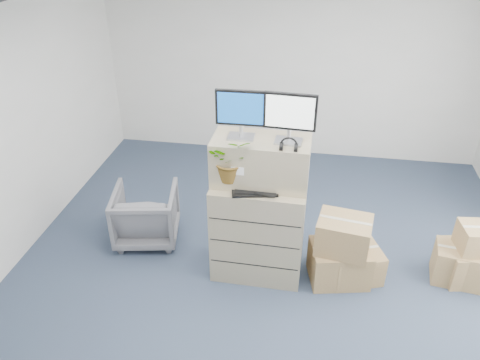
# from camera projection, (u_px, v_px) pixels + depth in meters

# --- Properties ---
(ground) EXTENTS (7.00, 7.00, 0.00)m
(ground) POSITION_uv_depth(u_px,v_px,m) (266.00, 296.00, 5.11)
(ground) COLOR #283449
(ground) RESTS_ON ground
(wall_back) EXTENTS (6.00, 0.02, 2.80)m
(wall_back) POSITION_uv_depth(u_px,v_px,m) (294.00, 72.00, 7.37)
(wall_back) COLOR silver
(wall_back) RESTS_ON ground
(filing_cabinet_lower) EXTENTS (1.01, 0.63, 1.16)m
(filing_cabinet_lower) POSITION_uv_depth(u_px,v_px,m) (258.00, 229.00, 5.20)
(filing_cabinet_lower) COLOR tan
(filing_cabinet_lower) RESTS_ON ground
(filing_cabinet_upper) EXTENTS (1.01, 0.52, 0.50)m
(filing_cabinet_upper) POSITION_uv_depth(u_px,v_px,m) (261.00, 161.00, 4.82)
(filing_cabinet_upper) COLOR tan
(filing_cabinet_upper) RESTS_ON filing_cabinet_lower
(monitor_left) EXTENTS (0.51, 0.20, 0.50)m
(monitor_left) POSITION_uv_depth(u_px,v_px,m) (241.00, 112.00, 4.58)
(monitor_left) COLOR #99999E
(monitor_left) RESTS_ON filing_cabinet_upper
(monitor_right) EXTENTS (0.52, 0.21, 0.51)m
(monitor_right) POSITION_uv_depth(u_px,v_px,m) (290.00, 115.00, 4.49)
(monitor_right) COLOR #99999E
(monitor_right) RESTS_ON filing_cabinet_upper
(headphones) EXTENTS (0.17, 0.02, 0.17)m
(headphones) POSITION_uv_depth(u_px,v_px,m) (289.00, 145.00, 4.47)
(headphones) COLOR black
(headphones) RESTS_ON filing_cabinet_upper
(keyboard) EXTENTS (0.50, 0.28, 0.02)m
(keyboard) POSITION_uv_depth(u_px,v_px,m) (255.00, 192.00, 4.75)
(keyboard) COLOR black
(keyboard) RESTS_ON filing_cabinet_lower
(mouse) EXTENTS (0.12, 0.09, 0.04)m
(mouse) POSITION_uv_depth(u_px,v_px,m) (289.00, 191.00, 4.75)
(mouse) COLOR silver
(mouse) RESTS_ON filing_cabinet_lower
(water_bottle) EXTENTS (0.08, 0.08, 0.29)m
(water_bottle) POSITION_uv_depth(u_px,v_px,m) (267.00, 170.00, 4.86)
(water_bottle) COLOR gray
(water_bottle) RESTS_ON filing_cabinet_lower
(phone_dock) EXTENTS (0.06, 0.05, 0.13)m
(phone_dock) POSITION_uv_depth(u_px,v_px,m) (256.00, 177.00, 4.94)
(phone_dock) COLOR silver
(phone_dock) RESTS_ON filing_cabinet_lower
(external_drive) EXTENTS (0.25, 0.20, 0.07)m
(external_drive) POSITION_uv_depth(u_px,v_px,m) (292.00, 178.00, 4.95)
(external_drive) COLOR black
(external_drive) RESTS_ON filing_cabinet_lower
(tissue_box) EXTENTS (0.29, 0.16, 0.10)m
(tissue_box) POSITION_uv_depth(u_px,v_px,m) (291.00, 171.00, 4.90)
(tissue_box) COLOR #4497E8
(tissue_box) RESTS_ON external_drive
(potted_plant) EXTENTS (0.55, 0.59, 0.47)m
(potted_plant) POSITION_uv_depth(u_px,v_px,m) (231.00, 164.00, 4.73)
(potted_plant) COLOR #97B592
(potted_plant) RESTS_ON filing_cabinet_lower
(office_chair) EXTENTS (0.87, 0.83, 0.78)m
(office_chair) POSITION_uv_depth(u_px,v_px,m) (146.00, 212.00, 5.81)
(office_chair) COLOR #5E5D62
(office_chair) RESTS_ON ground
(cardboard_boxes) EXTENTS (2.15, 0.85, 0.83)m
(cardboard_boxes) POSITION_uv_depth(u_px,v_px,m) (398.00, 257.00, 5.21)
(cardboard_boxes) COLOR #916A46
(cardboard_boxes) RESTS_ON ground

